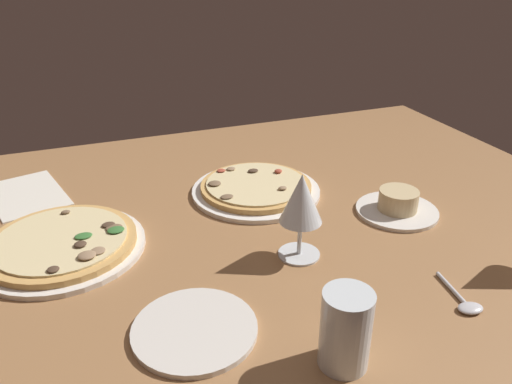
{
  "coord_description": "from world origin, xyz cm",
  "views": [
    {
      "loc": [
        31.98,
        83.9,
        54.56
      ],
      "look_at": [
        -1.96,
        -5.16,
        7.0
      ],
      "focal_mm": 35.39,
      "sensor_mm": 36.0,
      "label": 1
    }
  ],
  "objects_px": {
    "wine_glass_near": "(301,201)",
    "side_plate": "(195,329)",
    "paper_menu": "(27,195)",
    "pizza_side": "(62,244)",
    "ramekin_on_saucer": "(398,205)",
    "water_glass": "(345,334)",
    "spoon": "(465,303)",
    "pizza_main": "(256,188)"
  },
  "relations": [
    {
      "from": "pizza_side",
      "to": "side_plate",
      "type": "xyz_separation_m",
      "value": [
        -0.17,
        0.3,
        -0.01
      ]
    },
    {
      "from": "side_plate",
      "to": "spoon",
      "type": "bearing_deg",
      "value": 167.38
    },
    {
      "from": "pizza_side",
      "to": "spoon",
      "type": "xyz_separation_m",
      "value": [
        -0.58,
        0.39,
        -0.01
      ]
    },
    {
      "from": "pizza_main",
      "to": "spoon",
      "type": "bearing_deg",
      "value": 109.0
    },
    {
      "from": "pizza_side",
      "to": "side_plate",
      "type": "distance_m",
      "value": 0.34
    },
    {
      "from": "pizza_main",
      "to": "ramekin_on_saucer",
      "type": "xyz_separation_m",
      "value": [
        -0.24,
        0.19,
        0.01
      ]
    },
    {
      "from": "wine_glass_near",
      "to": "paper_menu",
      "type": "bearing_deg",
      "value": -42.98
    },
    {
      "from": "water_glass",
      "to": "paper_menu",
      "type": "height_order",
      "value": "water_glass"
    },
    {
      "from": "ramekin_on_saucer",
      "to": "water_glass",
      "type": "bearing_deg",
      "value": 46.13
    },
    {
      "from": "pizza_main",
      "to": "wine_glass_near",
      "type": "height_order",
      "value": "wine_glass_near"
    },
    {
      "from": "wine_glass_near",
      "to": "water_glass",
      "type": "xyz_separation_m",
      "value": [
        0.06,
        0.25,
        -0.06
      ]
    },
    {
      "from": "pizza_side",
      "to": "ramekin_on_saucer",
      "type": "relative_size",
      "value": 1.77
    },
    {
      "from": "side_plate",
      "to": "spoon",
      "type": "distance_m",
      "value": 0.42
    },
    {
      "from": "side_plate",
      "to": "pizza_main",
      "type": "bearing_deg",
      "value": -121.98
    },
    {
      "from": "wine_glass_near",
      "to": "paper_menu",
      "type": "xyz_separation_m",
      "value": [
        0.46,
        -0.43,
        -0.11
      ]
    },
    {
      "from": "wine_glass_near",
      "to": "side_plate",
      "type": "relative_size",
      "value": 0.87
    },
    {
      "from": "paper_menu",
      "to": "side_plate",
      "type": "bearing_deg",
      "value": 98.47
    },
    {
      "from": "ramekin_on_saucer",
      "to": "paper_menu",
      "type": "height_order",
      "value": "ramekin_on_saucer"
    },
    {
      "from": "pizza_main",
      "to": "side_plate",
      "type": "distance_m",
      "value": 0.46
    },
    {
      "from": "pizza_side",
      "to": "spoon",
      "type": "height_order",
      "value": "pizza_side"
    },
    {
      "from": "paper_menu",
      "to": "pizza_main",
      "type": "bearing_deg",
      "value": 145.81
    },
    {
      "from": "pizza_side",
      "to": "water_glass",
      "type": "distance_m",
      "value": 0.54
    },
    {
      "from": "water_glass",
      "to": "side_plate",
      "type": "bearing_deg",
      "value": -36.85
    },
    {
      "from": "pizza_main",
      "to": "spoon",
      "type": "height_order",
      "value": "pizza_main"
    },
    {
      "from": "spoon",
      "to": "side_plate",
      "type": "bearing_deg",
      "value": -12.62
    },
    {
      "from": "pizza_side",
      "to": "wine_glass_near",
      "type": "distance_m",
      "value": 0.44
    },
    {
      "from": "pizza_side",
      "to": "pizza_main",
      "type": "bearing_deg",
      "value": -167.5
    },
    {
      "from": "wine_glass_near",
      "to": "water_glass",
      "type": "distance_m",
      "value": 0.27
    },
    {
      "from": "pizza_main",
      "to": "water_glass",
      "type": "bearing_deg",
      "value": 82.07
    },
    {
      "from": "pizza_main",
      "to": "paper_menu",
      "type": "height_order",
      "value": "pizza_main"
    },
    {
      "from": "ramekin_on_saucer",
      "to": "wine_glass_near",
      "type": "height_order",
      "value": "wine_glass_near"
    },
    {
      "from": "water_glass",
      "to": "spoon",
      "type": "bearing_deg",
      "value": -171.25
    },
    {
      "from": "wine_glass_near",
      "to": "side_plate",
      "type": "distance_m",
      "value": 0.28
    },
    {
      "from": "side_plate",
      "to": "wine_glass_near",
      "type": "bearing_deg",
      "value": -150.63
    },
    {
      "from": "pizza_side",
      "to": "spoon",
      "type": "bearing_deg",
      "value": 146.13
    },
    {
      "from": "pizza_main",
      "to": "wine_glass_near",
      "type": "bearing_deg",
      "value": 86.46
    },
    {
      "from": "ramekin_on_saucer",
      "to": "spoon",
      "type": "height_order",
      "value": "ramekin_on_saucer"
    },
    {
      "from": "ramekin_on_saucer",
      "to": "paper_menu",
      "type": "relative_size",
      "value": 0.78
    },
    {
      "from": "ramekin_on_saucer",
      "to": "side_plate",
      "type": "relative_size",
      "value": 0.92
    },
    {
      "from": "water_glass",
      "to": "pizza_main",
      "type": "bearing_deg",
      "value": -97.93
    },
    {
      "from": "side_plate",
      "to": "paper_menu",
      "type": "height_order",
      "value": "side_plate"
    },
    {
      "from": "pizza_main",
      "to": "spoon",
      "type": "xyz_separation_m",
      "value": [
        -0.16,
        0.48,
        -0.01
      ]
    }
  ]
}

